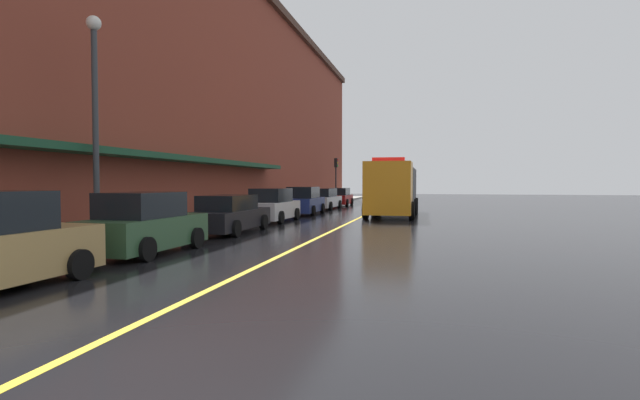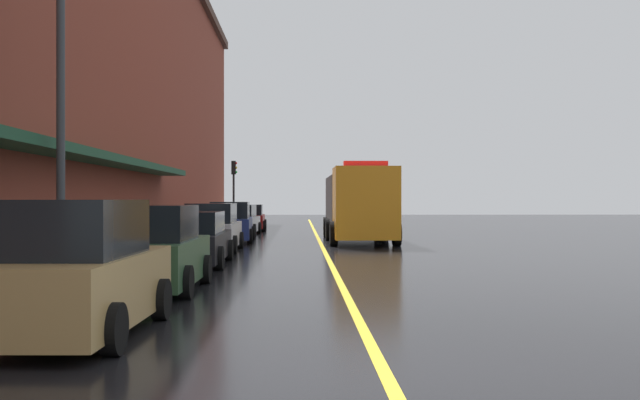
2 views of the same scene
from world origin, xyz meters
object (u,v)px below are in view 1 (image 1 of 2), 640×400
(street_lamp_left, at_px, (95,105))
(parked_car_6, at_px, (340,197))
(parked_car_2, at_px, (230,215))
(parked_car_5, at_px, (323,199))
(utility_truck, at_px, (393,189))
(parked_car_3, at_px, (272,206))
(parked_car_4, at_px, (304,201))
(parking_meter_1, at_px, (158,210))
(traffic_light_near, at_px, (336,171))
(parked_car_1, at_px, (145,225))
(parking_meter_0, at_px, (16,224))
(parking_meter_2, at_px, (117,214))

(street_lamp_left, bearing_deg, parked_car_6, 85.81)
(parked_car_2, relative_size, parked_car_5, 1.02)
(parked_car_5, relative_size, utility_truck, 0.51)
(utility_truck, bearing_deg, parked_car_3, -43.62)
(parked_car_4, relative_size, parking_meter_1, 3.57)
(parked_car_2, bearing_deg, traffic_light_near, 2.32)
(parked_car_1, relative_size, parked_car_5, 0.86)
(parked_car_1, relative_size, traffic_light_near, 0.96)
(parked_car_4, distance_m, traffic_light_near, 17.06)
(parked_car_2, bearing_deg, parked_car_3, 0.79)
(parked_car_2, xyz_separation_m, parked_car_6, (0.04, 22.92, 0.01))
(street_lamp_left, bearing_deg, utility_truck, 65.59)
(street_lamp_left, distance_m, traffic_light_near, 33.49)
(parked_car_1, bearing_deg, street_lamp_left, 75.25)
(parked_car_4, relative_size, parked_car_6, 1.05)
(parked_car_6, bearing_deg, parked_car_2, 178.83)
(parked_car_5, bearing_deg, street_lamp_left, 177.37)
(utility_truck, relative_size, parking_meter_0, 7.11)
(parked_car_2, height_order, parked_car_6, parked_car_6)
(parked_car_1, height_order, street_lamp_left, street_lamp_left)
(parking_meter_1, bearing_deg, parking_meter_2, -90.00)
(parking_meter_1, relative_size, parking_meter_2, 1.00)
(parked_car_2, bearing_deg, parking_meter_2, 163.91)
(traffic_light_near, bearing_deg, parking_meter_1, -90.11)
(parked_car_6, xyz_separation_m, utility_truck, (5.60, -11.27, 0.89))
(parked_car_1, relative_size, parked_car_4, 0.87)
(parking_meter_0, relative_size, street_lamp_left, 0.19)
(parked_car_3, height_order, parked_car_4, parked_car_4)
(utility_truck, bearing_deg, parked_car_1, -18.06)
(parked_car_3, bearing_deg, parking_meter_0, 175.00)
(parked_car_5, relative_size, parked_car_6, 1.06)
(parking_meter_2, xyz_separation_m, street_lamp_left, (-0.60, -0.15, 3.34))
(parked_car_6, bearing_deg, parked_car_4, 178.72)
(parked_car_1, distance_m, street_lamp_left, 4.17)
(parked_car_5, bearing_deg, parked_car_3, -177.79)
(parked_car_2, height_order, traffic_light_near, traffic_light_near)
(parked_car_1, bearing_deg, parked_car_6, 0.81)
(parked_car_4, xyz_separation_m, parking_meter_0, (-1.42, -20.07, 0.24))
(utility_truck, xyz_separation_m, parking_meter_0, (-7.07, -20.35, -0.57))
(utility_truck, distance_m, parking_meter_0, 21.55)
(parked_car_2, distance_m, street_lamp_left, 6.72)
(parking_meter_0, bearing_deg, parking_meter_2, 90.00)
(parked_car_3, distance_m, parking_meter_1, 8.53)
(parked_car_3, bearing_deg, parked_car_5, 0.29)
(parking_meter_2, bearing_deg, utility_truck, 67.13)
(parking_meter_0, relative_size, parking_meter_2, 1.00)
(utility_truck, distance_m, parking_meter_2, 18.19)
(parked_car_3, bearing_deg, utility_truck, -43.13)
(parked_car_6, height_order, street_lamp_left, street_lamp_left)
(parking_meter_0, bearing_deg, traffic_light_near, 89.90)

